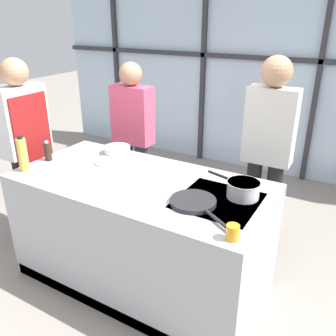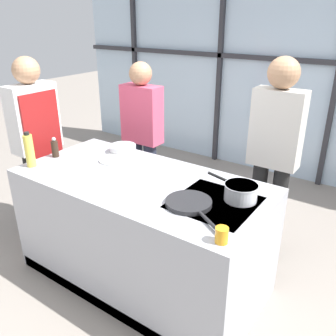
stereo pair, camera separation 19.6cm
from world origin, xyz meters
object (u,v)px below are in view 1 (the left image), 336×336
(juice_glass_near, at_px, (233,232))
(frying_pan, at_px, (194,202))
(mixing_bowl, at_px, (117,150))
(oil_bottle, at_px, (23,155))
(spectator_center_left, at_px, (268,146))
(saucepan, at_px, (243,189))
(white_plate, at_px, (110,161))
(chef, at_px, (26,141))
(spectator_far_left, at_px, (133,132))
(pepper_grinder, at_px, (48,152))

(juice_glass_near, bearing_deg, frying_pan, 145.34)
(mixing_bowl, relative_size, oil_bottle, 0.80)
(spectator_center_left, relative_size, saucepan, 4.36)
(saucepan, height_order, juice_glass_near, saucepan)
(frying_pan, relative_size, juice_glass_near, 5.49)
(frying_pan, xyz_separation_m, mixing_bowl, (-1.00, 0.48, 0.02))
(white_plate, height_order, oil_bottle, oil_bottle)
(saucepan, bearing_deg, chef, -178.21)
(spectator_far_left, distance_m, frying_pan, 1.60)
(chef, bearing_deg, spectator_center_left, 112.90)
(mixing_bowl, distance_m, oil_bottle, 0.78)
(spectator_center_left, bearing_deg, frying_pan, 80.00)
(spectator_center_left, distance_m, frying_pan, 1.06)
(mixing_bowl, distance_m, pepper_grinder, 0.58)
(saucepan, xyz_separation_m, mixing_bowl, (-1.23, 0.23, -0.02))
(frying_pan, bearing_deg, oil_bottle, -172.52)
(pepper_grinder, distance_m, juice_glass_near, 1.79)
(saucepan, relative_size, juice_glass_near, 4.50)
(spectator_center_left, height_order, white_plate, spectator_center_left)
(oil_bottle, distance_m, juice_glass_near, 1.75)
(saucepan, relative_size, mixing_bowl, 1.75)
(frying_pan, height_order, pepper_grinder, pepper_grinder)
(spectator_center_left, relative_size, oil_bottle, 6.11)
(chef, xyz_separation_m, frying_pan, (1.82, -0.19, -0.04))
(spectator_center_left, bearing_deg, white_plate, 33.81)
(spectator_far_left, height_order, mixing_bowl, spectator_far_left)
(spectator_center_left, bearing_deg, pepper_grinder, 31.47)
(oil_bottle, relative_size, juice_glass_near, 3.21)
(mixing_bowl, height_order, oil_bottle, oil_bottle)
(juice_glass_near, bearing_deg, chef, 168.63)
(pepper_grinder, bearing_deg, frying_pan, -2.75)
(spectator_center_left, distance_m, pepper_grinder, 1.86)
(saucepan, bearing_deg, spectator_center_left, 94.11)
(chef, bearing_deg, white_plate, 96.70)
(spectator_far_left, distance_m, saucepan, 1.65)
(saucepan, distance_m, white_plate, 1.16)
(oil_bottle, xyz_separation_m, juice_glass_near, (1.75, -0.06, -0.09))
(white_plate, height_order, mixing_bowl, mixing_bowl)
(chef, distance_m, white_plate, 0.90)
(spectator_far_left, xyz_separation_m, frying_pan, (1.22, -1.04, 0.01))
(frying_pan, relative_size, white_plate, 1.85)
(oil_bottle, bearing_deg, frying_pan, 7.48)
(mixing_bowl, xyz_separation_m, oil_bottle, (-0.40, -0.67, 0.10))
(spectator_center_left, bearing_deg, spectator_far_left, 0.00)
(mixing_bowl, bearing_deg, oil_bottle, -120.71)
(spectator_center_left, height_order, juice_glass_near, spectator_center_left)
(chef, height_order, saucepan, chef)
(spectator_far_left, height_order, juice_glass_near, spectator_far_left)
(spectator_far_left, distance_m, spectator_center_left, 1.40)
(saucepan, xyz_separation_m, pepper_grinder, (-1.64, -0.19, 0.02))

